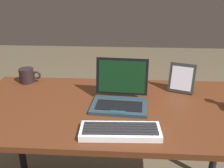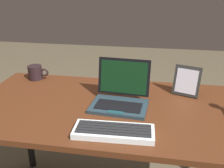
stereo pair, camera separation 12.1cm
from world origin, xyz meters
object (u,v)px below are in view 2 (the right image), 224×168
(laptop_front, at_px, (121,97))
(photo_frame, at_px, (187,81))
(coffee_mug, at_px, (36,72))
(external_keyboard, at_px, (114,131))

(laptop_front, xyz_separation_m, photo_frame, (0.33, 0.17, 0.04))
(coffee_mug, bearing_deg, external_keyboard, -41.89)
(photo_frame, bearing_deg, coffee_mug, 174.56)
(external_keyboard, relative_size, coffee_mug, 2.53)
(laptop_front, xyz_separation_m, external_keyboard, (0.01, -0.26, -0.03))
(coffee_mug, bearing_deg, photo_frame, -5.44)
(laptop_front, distance_m, photo_frame, 0.37)
(external_keyboard, height_order, coffee_mug, coffee_mug)
(external_keyboard, xyz_separation_m, photo_frame, (0.32, 0.44, 0.07))
(laptop_front, relative_size, external_keyboard, 0.86)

